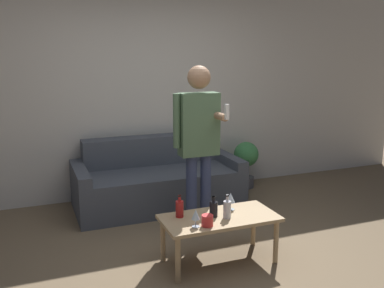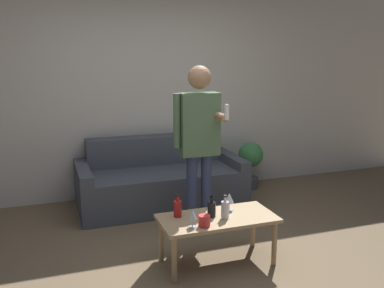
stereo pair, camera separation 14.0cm
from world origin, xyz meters
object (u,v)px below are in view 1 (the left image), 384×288
at_px(bottle_orange, 180,208).
at_px(person_standing_front, 198,136).
at_px(coffee_table, 219,222).
at_px(couch, 157,181).

bearing_deg(bottle_orange, person_standing_front, 53.79).
bearing_deg(coffee_table, couch, 92.84).
distance_m(couch, bottle_orange, 1.50).
bearing_deg(coffee_table, bottle_orange, 159.93).
xyz_separation_m(couch, bottle_orange, (-0.24, -1.47, 0.21)).
distance_m(couch, person_standing_front, 1.19).
distance_m(coffee_table, bottle_orange, 0.36).
relative_size(couch, coffee_table, 1.93).
xyz_separation_m(coffee_table, bottle_orange, (-0.32, 0.12, 0.13)).
bearing_deg(person_standing_front, bottle_orange, -126.21).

